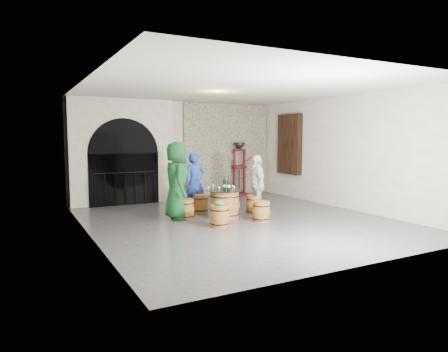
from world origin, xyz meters
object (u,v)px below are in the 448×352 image
barrel_stool_near_left (219,216)px  person_green (177,181)px  barrel_stool_right (254,205)px  wine_bottle_left (225,184)px  barrel_stool_far (200,204)px  wine_bottle_center (229,185)px  barrel_stool_near_right (261,211)px  person_white (257,184)px  wine_bottle_right (225,184)px  side_barrel (190,193)px  corking_press (239,165)px  barrel_stool_left (186,209)px  person_blue (195,182)px  barrel_table (225,204)px

barrel_stool_near_left → person_green: size_ratio=0.25×
barrel_stool_right → wine_bottle_left: wine_bottle_left is taller
barrel_stool_right → barrel_stool_far: bearing=146.0°
wine_bottle_center → barrel_stool_near_right: bearing=-50.5°
person_white → wine_bottle_right: 0.97m
wine_bottle_center → barrel_stool_near_left: bearing=-131.6°
person_green → wine_bottle_center: (1.15, -0.56, -0.12)m
barrel_stool_right → side_barrel: bearing=108.8°
barrel_stool_near_right → barrel_stool_near_left: size_ratio=1.00×
corking_press → barrel_stool_near_left: bearing=-122.2°
person_white → barrel_stool_left: bearing=-81.9°
wine_bottle_left → side_barrel: size_ratio=0.50×
barrel_stool_far → person_blue: size_ratio=0.30×
wine_bottle_left → side_barrel: bearing=86.9°
barrel_stool_far → wine_bottle_center: size_ratio=1.51×
barrel_stool_near_right → barrel_stool_near_left: same height
person_blue → wine_bottle_right: (0.38, -1.01, 0.04)m
barrel_stool_right → person_white: 0.55m
corking_press → wine_bottle_center: bearing=-120.8°
corking_press → wine_bottle_right: bearing=-122.6°
barrel_stool_far → wine_bottle_left: 1.14m
barrel_stool_far → corking_press: corking_press is taller
barrel_stool_left → corking_press: (3.21, 2.85, 0.84)m
wine_bottle_right → corking_press: size_ratio=0.18×
barrel_table → wine_bottle_right: size_ratio=2.85×
barrel_stool_near_left → side_barrel: 3.42m
barrel_stool_far → side_barrel: bearing=76.4°
person_white → corking_press: bearing=172.6°
barrel_stool_far → side_barrel: (0.39, 1.59, 0.08)m
person_green → barrel_table: bearing=-99.9°
barrel_stool_left → person_white: size_ratio=0.31×
person_green → person_white: 2.19m
barrel_stool_left → person_green: bearing=157.3°
barrel_stool_near_left → person_green: (-0.54, 1.26, 0.72)m
barrel_stool_near_right → person_blue: person_blue is taller
wine_bottle_right → corking_press: corking_press is taller
barrel_stool_right → person_white: size_ratio=0.31×
barrel_table → corking_press: corking_press is taller
barrel_stool_left → person_blue: bearing=52.4°
barrel_stool_right → barrel_stool_near_right: (-0.36, -0.91, 0.00)m
barrel_stool_far → wine_bottle_center: wine_bottle_center is taller
barrel_table → person_green: bearing=157.3°
person_white → wine_bottle_right: (-0.97, 0.01, 0.06)m
wine_bottle_left → corking_press: 3.95m
person_blue → wine_bottle_center: size_ratio=4.97×
person_blue → person_white: size_ratio=1.03×
person_green → side_barrel: 2.51m
side_barrel → corking_press: bearing=17.5°
barrel_table → wine_bottle_left: size_ratio=2.85×
barrel_stool_right → barrel_stool_near_right: size_ratio=1.00×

